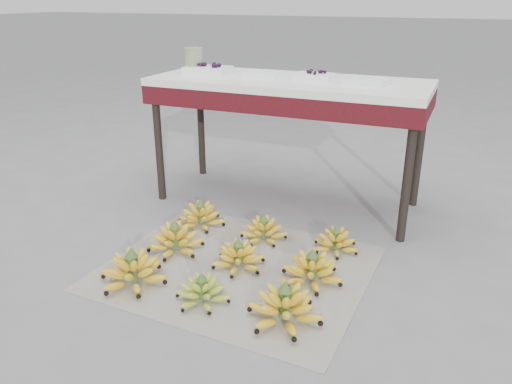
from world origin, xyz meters
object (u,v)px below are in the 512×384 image
at_px(newspaper_mat, 237,268).
at_px(glass_jar, 194,60).
at_px(bunch_front_center, 202,292).
at_px(bunch_mid_right, 312,270).
at_px(bunch_mid_left, 176,240).
at_px(vendor_table, 288,94).
at_px(tray_left, 263,74).
at_px(tray_far_right, 367,81).
at_px(tray_right, 314,76).
at_px(bunch_back_left, 201,217).
at_px(tray_far_left, 208,70).
at_px(bunch_front_right, 284,307).
at_px(bunch_back_center, 264,231).
at_px(bunch_front_left, 133,271).
at_px(bunch_back_right, 336,242).
at_px(bunch_mid_center, 239,257).

bearing_deg(newspaper_mat, glass_jar, 128.51).
bearing_deg(bunch_front_center, bunch_mid_right, 30.18).
distance_m(bunch_mid_left, vendor_table, 1.12).
relative_size(tray_left, tray_far_right, 0.91).
bearing_deg(glass_jar, tray_right, 1.56).
relative_size(newspaper_mat, bunch_back_left, 4.27).
height_order(tray_far_left, tray_left, tray_far_left).
height_order(bunch_front_right, tray_far_right, tray_far_right).
bearing_deg(bunch_mid_right, bunch_mid_left, -158.42).
relative_size(bunch_mid_right, vendor_table, 0.23).
xyz_separation_m(tray_right, tray_far_right, (0.32, -0.05, -0.00)).
bearing_deg(glass_jar, bunch_front_right, -48.37).
relative_size(bunch_front_center, bunch_back_center, 0.90).
bearing_deg(bunch_mid_left, newspaper_mat, -22.10).
distance_m(bunch_front_center, tray_left, 1.46).
distance_m(newspaper_mat, tray_far_right, 1.27).
bearing_deg(vendor_table, bunch_mid_left, -108.66).
bearing_deg(bunch_mid_right, bunch_back_center, 162.45).
bearing_deg(glass_jar, bunch_front_left, -74.25).
bearing_deg(tray_far_right, vendor_table, 177.75).
bearing_deg(bunch_front_left, bunch_mid_right, 34.44).
bearing_deg(tray_left, bunch_mid_left, -98.60).
height_order(bunch_front_right, bunch_back_right, bunch_front_right).
xyz_separation_m(bunch_front_left, tray_far_left, (-0.24, 1.23, 0.75)).
bearing_deg(bunch_back_left, bunch_mid_left, -81.06).
height_order(bunch_mid_left, tray_far_left, tray_far_left).
distance_m(newspaper_mat, bunch_mid_right, 0.38).
bearing_deg(tray_far_right, bunch_mid_left, -131.78).
xyz_separation_m(bunch_back_right, tray_left, (-0.64, 0.54, 0.76)).
bearing_deg(vendor_table, glass_jar, 179.09).
xyz_separation_m(bunch_mid_center, bunch_mid_right, (0.37, 0.02, 0.01)).
relative_size(bunch_mid_left, bunch_back_right, 1.23).
height_order(bunch_front_right, glass_jar, glass_jar).
height_order(bunch_mid_left, bunch_back_center, bunch_mid_left).
xyz_separation_m(bunch_front_right, bunch_mid_right, (0.01, 0.34, -0.00)).
height_order(bunch_front_left, bunch_front_center, bunch_front_left).
bearing_deg(bunch_front_right, tray_left, 122.77).
xyz_separation_m(bunch_back_left, tray_right, (0.47, 0.59, 0.75)).
xyz_separation_m(bunch_front_right, bunch_mid_left, (-0.74, 0.35, -0.00)).
bearing_deg(bunch_mid_left, bunch_back_right, 6.43).
bearing_deg(bunch_mid_center, bunch_mid_right, 23.48).
relative_size(newspaper_mat, bunch_back_right, 4.25).
relative_size(bunch_front_left, tray_far_left, 1.28).
distance_m(bunch_mid_right, glass_jar, 1.64).
bearing_deg(bunch_front_left, tray_far_right, 67.31).
relative_size(bunch_front_left, bunch_back_right, 1.21).
bearing_deg(tray_right, bunch_mid_left, -116.00).
xyz_separation_m(bunch_front_left, tray_right, (0.45, 1.26, 0.74)).
relative_size(bunch_front_left, bunch_mid_left, 0.99).
xyz_separation_m(newspaper_mat, bunch_front_center, (-0.01, -0.33, 0.05)).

